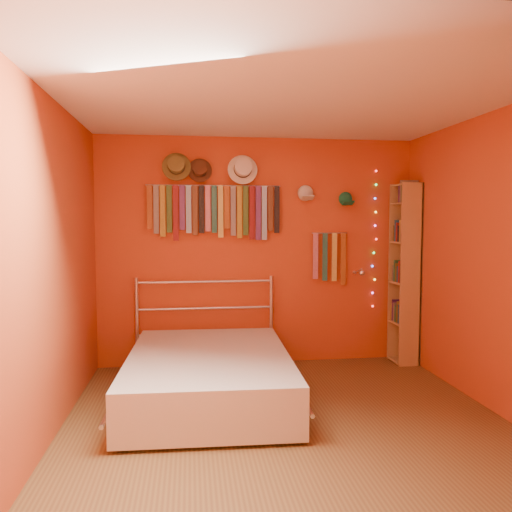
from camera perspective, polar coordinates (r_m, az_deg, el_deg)
name	(u,v)px	position (r m, az deg, el deg)	size (l,w,h in m)	color
ground	(288,425)	(4.12, 3.71, -18.68)	(3.50, 3.50, 0.00)	brown
back_wall	(258,251)	(5.53, 0.22, 0.52)	(3.50, 0.02, 2.50)	#AD461B
right_wall	(501,263)	(4.50, 26.22, -0.71)	(0.02, 3.50, 2.50)	#AD461B
left_wall	(49,268)	(3.87, -22.53, -1.30)	(0.02, 3.50, 2.50)	#AD461B
ceiling	(290,99)	(3.91, 3.88, 17.51)	(3.50, 3.50, 0.02)	white
tie_rack	(215,209)	(5.42, -4.70, 5.38)	(1.45, 0.03, 0.60)	silver
small_tie_rack	(330,256)	(5.64, 8.45, 0.04)	(0.40, 0.03, 0.59)	silver
fedora_olive	(176,166)	(5.41, -9.10, 10.18)	(0.31, 0.17, 0.30)	brown
fedora_brown	(200,169)	(5.41, -6.43, 9.81)	(0.26, 0.14, 0.26)	#442718
fedora_white	(243,168)	(5.43, -1.51, 9.98)	(0.32, 0.18, 0.32)	white
cap_white	(305,193)	(5.58, 5.67, 7.15)	(0.18, 0.22, 0.18)	silver
cap_green	(345,199)	(5.69, 10.19, 6.45)	(0.17, 0.21, 0.17)	#186E49
fairy_lights	(375,239)	(5.82, 13.40, 1.88)	(0.06, 0.02, 1.56)	#FF3333
reading_lamp	(361,273)	(5.60, 11.88, -1.87)	(0.07, 0.29, 0.08)	silver
bookshelf	(408,272)	(5.81, 16.96, -1.79)	(0.25, 0.34, 2.00)	tan
bed	(209,375)	(4.55, -5.39, -13.36)	(1.55, 2.06, 0.99)	silver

